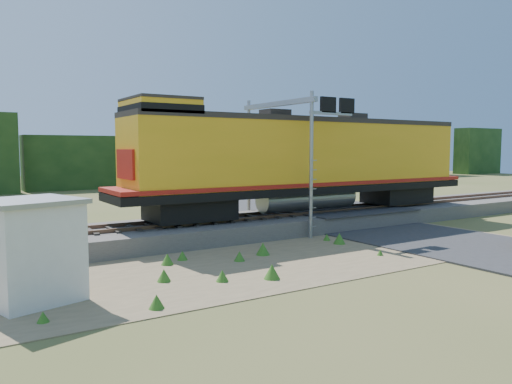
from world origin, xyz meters
TOP-DOWN VIEW (x-y plane):
  - ground at (0.00, 0.00)m, footprint 140.00×140.00m
  - ballast at (0.00, 6.00)m, footprint 70.00×5.00m
  - rails at (0.00, 6.00)m, footprint 70.00×1.54m
  - dirt_shoulder at (-2.00, 0.50)m, footprint 26.00×8.00m
  - road at (7.00, 0.74)m, footprint 7.00×66.00m
  - tree_line_north at (0.00, 38.00)m, footprint 130.00×3.00m
  - weed_clumps at (-3.50, 0.10)m, footprint 15.00×6.20m
  - locomotive at (4.07, 6.00)m, footprint 21.54×3.29m
  - shed at (-10.39, -0.30)m, footprint 3.03×3.03m
  - signal_gantry at (2.72, 5.34)m, footprint 2.76×6.20m

SIDE VIEW (x-z plane):
  - ground at x=0.00m, z-range 0.00..0.00m
  - weed_clumps at x=-3.50m, z-range -0.28..0.28m
  - dirt_shoulder at x=-2.00m, z-range 0.00..0.03m
  - road at x=7.00m, z-range -0.34..0.52m
  - ballast at x=0.00m, z-range 0.00..0.80m
  - rails at x=0.00m, z-range 0.80..0.96m
  - shed at x=-10.39m, z-range 0.02..2.92m
  - tree_line_north at x=0.00m, z-range -0.18..6.32m
  - locomotive at x=4.07m, z-range 0.92..6.48m
  - signal_gantry at x=2.72m, z-range 1.75..8.72m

